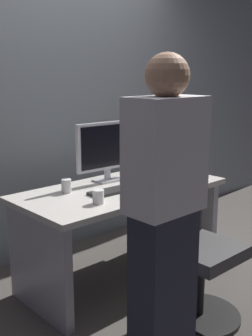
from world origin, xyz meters
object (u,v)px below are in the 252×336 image
Objects in this scene: book_stack at (152,164)px; cell_phone at (185,179)px; desk at (121,215)px; person_at_desk at (164,213)px; monitor at (107,148)px; mouse at (146,182)px; office_chair at (194,253)px; cup_near_keyboard at (98,197)px; keyboard at (117,190)px; cup_by_monitor at (66,186)px.

cell_phone is at bearing -77.72° from book_stack.
person_at_desk is (-0.46, -0.84, 0.33)m from desk.
monitor is 0.39m from mouse.
office_chair is (-0.00, -0.69, -0.08)m from desk.
desk is 1.65× the size of office_chair.
monitor is at bearing 43.63° from cup_near_keyboard.
cup_near_keyboard is (-0.38, -0.20, 0.26)m from desk.
person_at_desk is 16.39× the size of mouse.
office_chair is 10.48× the size of cup_near_keyboard.
monitor reaches higher than book_stack.
person_at_desk is 11.38× the size of cell_phone.
mouse is at bearing 12.10° from cup_near_keyboard.
person_at_desk is 3.81× the size of keyboard.
office_chair is 0.79m from cell_phone.
book_stack reaches higher than cup_by_monitor.
person_at_desk is 1.00m from mouse.
mouse is (0.14, -0.27, -0.24)m from monitor.
mouse is at bearing -174.47° from cell_phone.
keyboard is 0.28m from mouse.
keyboard is 1.83× the size of book_stack.
keyboard is 4.49× the size of cup_by_monitor.
monitor is at bearing 64.29° from keyboard.
book_stack is (0.46, 0.81, 0.38)m from office_chair.
person_at_desk reaches higher than desk.
keyboard is 0.59m from book_stack.
person_at_desk is at bearing -118.88° from desk.
cup_by_monitor is (-0.56, 0.23, 0.03)m from mouse.
mouse is at bearing 0.34° from keyboard.
keyboard is at bearing -161.40° from book_stack.
mouse is (0.28, -0.01, 0.01)m from keyboard.
cell_phone is (0.90, -0.32, -0.04)m from cup_by_monitor.
desk is at bearing -100.49° from monitor.
mouse reaches higher than cell_phone.
monitor is 0.61m from cup_near_keyboard.
person_at_desk is (-0.46, -0.15, 0.41)m from office_chair.
office_chair reaches higher than cup_near_keyboard.
desk is at bearing 27.47° from cup_near_keyboard.
cell_phone is at bearing -15.68° from mouse.
person_at_desk reaches higher than cup_by_monitor.
cup_by_monitor is at bearing 144.48° from keyboard.
monitor is at bearing 87.33° from office_chair.
book_stack is at bearing 123.49° from cell_phone.
keyboard reaches higher than desk.
monitor is (0.04, 0.20, 0.47)m from desk.
monitor is at bearing 117.19° from mouse.
desk is 17.29× the size of cup_near_keyboard.
cell_phone is at bearing -18.40° from desk.
person_at_desk reaches higher than cell_phone.
mouse is at bearing 73.39° from office_chair.
office_chair is at bearing -106.61° from mouse.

